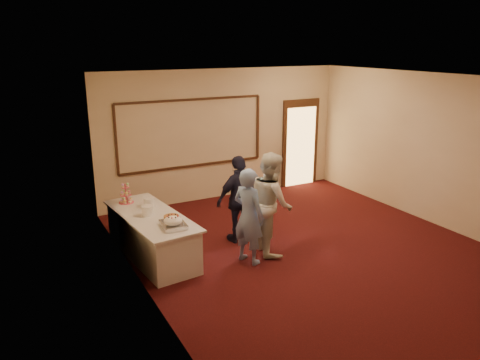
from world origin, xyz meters
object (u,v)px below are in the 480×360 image
object	(u,v)px
plate_stack_a	(147,211)
buffet_table	(152,235)
pavlova_tray	(173,222)
tart	(171,217)
man	(249,216)
plate_stack_b	(149,202)
cupcake_stand	(126,195)
woman	(271,203)
guest	(240,199)

from	to	relation	value
plate_stack_a	buffet_table	bearing A→B (deg)	13.00
pavlova_tray	tart	xyz separation A→B (m)	(0.09, 0.33, -0.05)
plate_stack_a	man	size ratio (longest dim) A/B	0.12
man	buffet_table	bearing A→B (deg)	33.99
plate_stack_b	buffet_table	bearing A→B (deg)	-104.99
plate_stack_a	cupcake_stand	bearing A→B (deg)	100.09
plate_stack_a	woman	xyz separation A→B (m)	(1.98, -0.73, 0.04)
pavlova_tray	man	size ratio (longest dim) A/B	0.32
tart	man	world-z (taller)	man
cupcake_stand	woman	distance (m)	2.62
buffet_table	plate_stack_b	size ratio (longest dim) A/B	11.30
buffet_table	guest	xyz separation A→B (m)	(1.65, -0.10, 0.42)
tart	man	xyz separation A→B (m)	(1.14, -0.57, 0.02)
buffet_table	cupcake_stand	bearing A→B (deg)	104.17
pavlova_tray	guest	bearing A→B (deg)	21.90
pavlova_tray	plate_stack_b	world-z (taller)	pavlova_tray
tart	guest	world-z (taller)	guest
plate_stack_a	man	xyz separation A→B (m)	(1.43, -0.92, -0.04)
cupcake_stand	plate_stack_a	size ratio (longest dim) A/B	1.96
plate_stack_b	woman	size ratio (longest dim) A/B	0.12
buffet_table	man	world-z (taller)	man
cupcake_stand	guest	xyz separation A→B (m)	(1.85, -0.89, -0.10)
plate_stack_b	guest	bearing A→B (deg)	-16.93
man	pavlova_tray	bearing A→B (deg)	57.38
pavlova_tray	man	distance (m)	1.25
pavlova_tray	cupcake_stand	bearing A→B (deg)	103.15
plate_stack_a	tart	bearing A→B (deg)	-49.87
plate_stack_b	woman	distance (m)	2.14
cupcake_stand	plate_stack_b	size ratio (longest dim) A/B	1.88
plate_stack_a	woman	world-z (taller)	woman
woman	tart	bearing A→B (deg)	90.77
guest	woman	bearing A→B (deg)	107.25
tart	woman	size ratio (longest dim) A/B	0.16
pavlova_tray	plate_stack_a	bearing A→B (deg)	106.67
buffet_table	plate_stack_a	world-z (taller)	plate_stack_a
tart	buffet_table	bearing A→B (deg)	123.27
plate_stack_b	plate_stack_a	bearing A→B (deg)	-112.05
plate_stack_b	tart	size ratio (longest dim) A/B	0.72
pavlova_tray	tart	size ratio (longest dim) A/B	1.80
buffet_table	plate_stack_b	distance (m)	0.61
plate_stack_a	man	distance (m)	1.70
guest	buffet_table	bearing A→B (deg)	-8.66
cupcake_stand	tart	world-z (taller)	cupcake_stand
plate_stack_a	pavlova_tray	bearing A→B (deg)	-73.33
guest	tart	bearing A→B (deg)	5.46
plate_stack_a	man	world-z (taller)	man
plate_stack_a	guest	world-z (taller)	guest
plate_stack_b	man	size ratio (longest dim) A/B	0.13
cupcake_stand	plate_stack_a	bearing A→B (deg)	-79.91
plate_stack_a	tart	size ratio (longest dim) A/B	0.69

